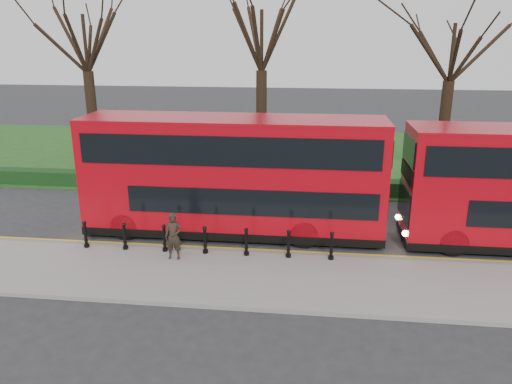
# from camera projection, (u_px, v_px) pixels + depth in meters

# --- Properties ---
(ground) EXTENTS (120.00, 120.00, 0.00)m
(ground) POSITION_uv_depth(u_px,v_px,m) (185.00, 241.00, 19.95)
(ground) COLOR #28282B
(ground) RESTS_ON ground
(pavement) EXTENTS (60.00, 4.00, 0.15)m
(pavement) POSITION_uv_depth(u_px,v_px,m) (163.00, 273.00, 17.09)
(pavement) COLOR gray
(pavement) RESTS_ON ground
(kerb) EXTENTS (60.00, 0.25, 0.16)m
(kerb) POSITION_uv_depth(u_px,v_px,m) (178.00, 249.00, 18.98)
(kerb) COLOR slate
(kerb) RESTS_ON ground
(grass_verge) EXTENTS (60.00, 18.00, 0.06)m
(grass_verge) POSITION_uv_depth(u_px,v_px,m) (240.00, 154.00, 34.14)
(grass_verge) COLOR #1A4918
(grass_verge) RESTS_ON ground
(hedge) EXTENTS (60.00, 0.90, 0.80)m
(hedge) POSITION_uv_depth(u_px,v_px,m) (217.00, 183.00, 26.27)
(hedge) COLOR black
(hedge) RESTS_ON ground
(yellow_line_outer) EXTENTS (60.00, 0.10, 0.01)m
(yellow_line_outer) POSITION_uv_depth(u_px,v_px,m) (181.00, 248.00, 19.29)
(yellow_line_outer) COLOR yellow
(yellow_line_outer) RESTS_ON ground
(yellow_line_inner) EXTENTS (60.00, 0.10, 0.01)m
(yellow_line_inner) POSITION_uv_depth(u_px,v_px,m) (182.00, 246.00, 19.48)
(yellow_line_inner) COLOR yellow
(yellow_line_inner) RESTS_ON ground
(tree_left) EXTENTS (6.83, 6.83, 10.67)m
(tree_left) POSITION_uv_depth(u_px,v_px,m) (85.00, 37.00, 27.96)
(tree_left) COLOR black
(tree_left) RESTS_ON ground
(tree_mid) EXTENTS (6.97, 6.97, 10.89)m
(tree_mid) POSITION_uv_depth(u_px,v_px,m) (262.00, 34.00, 26.80)
(tree_mid) COLOR black
(tree_mid) RESTS_ON ground
(tree_right) EXTENTS (6.44, 6.44, 10.06)m
(tree_right) POSITION_uv_depth(u_px,v_px,m) (453.00, 46.00, 25.88)
(tree_right) COLOR black
(tree_right) RESTS_ON ground
(bollard_row) EXTENTS (9.38, 0.15, 1.00)m
(bollard_row) POSITION_uv_depth(u_px,v_px,m) (205.00, 240.00, 18.35)
(bollard_row) COLOR black
(bollard_row) RESTS_ON pavement
(bus_lead) EXTENTS (12.03, 2.76, 4.79)m
(bus_lead) POSITION_uv_depth(u_px,v_px,m) (233.00, 177.00, 20.10)
(bus_lead) COLOR #A80611
(bus_lead) RESTS_ON ground
(pedestrian) EXTENTS (0.65, 0.45, 1.72)m
(pedestrian) POSITION_uv_depth(u_px,v_px,m) (174.00, 236.00, 17.80)
(pedestrian) COLOR black
(pedestrian) RESTS_ON pavement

